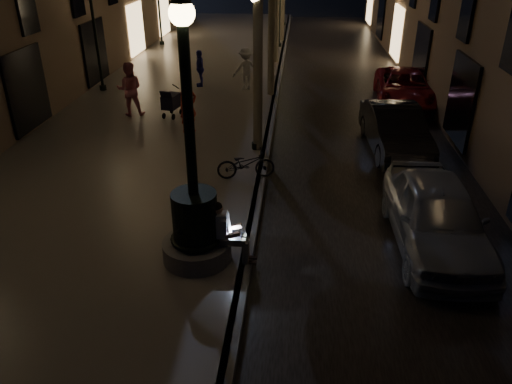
# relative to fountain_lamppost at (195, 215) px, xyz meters

# --- Properties ---
(ground) EXTENTS (120.00, 120.00, 0.00)m
(ground) POSITION_rel_fountain_lamppost_xyz_m (1.00, 13.00, -1.21)
(ground) COLOR black
(ground) RESTS_ON ground
(cobble_lane) EXTENTS (6.00, 45.00, 0.02)m
(cobble_lane) POSITION_rel_fountain_lamppost_xyz_m (4.00, 13.00, -1.20)
(cobble_lane) COLOR black
(cobble_lane) RESTS_ON ground
(promenade) EXTENTS (8.00, 45.00, 0.20)m
(promenade) POSITION_rel_fountain_lamppost_xyz_m (-3.00, 13.00, -1.11)
(promenade) COLOR slate
(promenade) RESTS_ON ground
(curb_strip) EXTENTS (0.25, 45.00, 0.20)m
(curb_strip) POSITION_rel_fountain_lamppost_xyz_m (1.00, 13.00, -1.11)
(curb_strip) COLOR #59595B
(curb_strip) RESTS_ON ground
(fountain_lamppost) EXTENTS (1.40, 1.40, 5.21)m
(fountain_lamppost) POSITION_rel_fountain_lamppost_xyz_m (0.00, 0.00, 0.00)
(fountain_lamppost) COLOR #59595B
(fountain_lamppost) RESTS_ON promenade
(seated_man_laptop) EXTENTS (0.96, 0.32, 1.33)m
(seated_man_laptop) POSITION_rel_fountain_lamppost_xyz_m (0.61, -0.00, -0.31)
(seated_man_laptop) COLOR gray
(seated_man_laptop) RESTS_ON promenade
(lamp_curb_a) EXTENTS (0.36, 0.36, 4.81)m
(lamp_curb_a) POSITION_rel_fountain_lamppost_xyz_m (0.70, 6.00, 2.02)
(lamp_curb_a) COLOR black
(lamp_curb_a) RESTS_ON promenade
(lamp_curb_b) EXTENTS (0.36, 0.36, 4.81)m
(lamp_curb_b) POSITION_rel_fountain_lamppost_xyz_m (0.70, 14.00, 2.02)
(lamp_curb_b) COLOR black
(lamp_curb_b) RESTS_ON promenade
(lamp_left_b) EXTENTS (0.36, 0.36, 4.81)m
(lamp_left_b) POSITION_rel_fountain_lamppost_xyz_m (-6.40, 12.00, 2.02)
(lamp_left_b) COLOR black
(lamp_left_b) RESTS_ON promenade
(stroller) EXTENTS (0.64, 1.14, 1.15)m
(stroller) POSITION_rel_fountain_lamppost_xyz_m (-2.61, 8.79, -0.44)
(stroller) COLOR black
(stroller) RESTS_ON promenade
(car_front) EXTENTS (1.86, 4.49, 1.52)m
(car_front) POSITION_rel_fountain_lamppost_xyz_m (5.00, 1.21, -0.45)
(car_front) COLOR #9EA1A5
(car_front) RESTS_ON ground
(car_second) EXTENTS (1.83, 4.43, 1.43)m
(car_second) POSITION_rel_fountain_lamppost_xyz_m (5.00, 6.64, -0.50)
(car_second) COLOR black
(car_second) RESTS_ON ground
(car_third) EXTENTS (2.61, 4.98, 1.34)m
(car_third) POSITION_rel_fountain_lamppost_xyz_m (6.20, 11.75, -0.54)
(car_third) COLOR maroon
(car_third) RESTS_ON ground
(pedestrian_red) EXTENTS (0.76, 0.75, 1.77)m
(pedestrian_red) POSITION_rel_fountain_lamppost_xyz_m (-1.67, 7.31, -0.13)
(pedestrian_red) COLOR #AF3223
(pedestrian_red) RESTS_ON promenade
(pedestrian_pink) EXTENTS (1.06, 0.90, 1.92)m
(pedestrian_pink) POSITION_rel_fountain_lamppost_xyz_m (-4.14, 8.88, -0.05)
(pedestrian_pink) COLOR #D16E7E
(pedestrian_pink) RESTS_ON promenade
(pedestrian_white) EXTENTS (1.30, 1.07, 1.75)m
(pedestrian_white) POSITION_rel_fountain_lamppost_xyz_m (-0.31, 12.66, -0.13)
(pedestrian_white) COLOR silver
(pedestrian_white) RESTS_ON promenade
(pedestrian_blue) EXTENTS (0.57, 0.97, 1.55)m
(pedestrian_blue) POSITION_rel_fountain_lamppost_xyz_m (-2.35, 13.00, -0.23)
(pedestrian_blue) COLOR navy
(pedestrian_blue) RESTS_ON promenade
(bicycle) EXTENTS (1.65, 0.87, 0.82)m
(bicycle) POSITION_rel_fountain_lamppost_xyz_m (0.60, 3.89, -0.60)
(bicycle) COLOR black
(bicycle) RESTS_ON promenade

